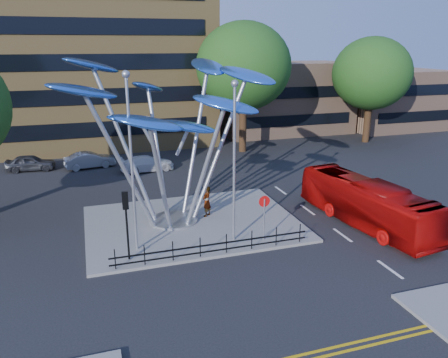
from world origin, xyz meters
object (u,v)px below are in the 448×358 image
object	(u,v)px
no_entry_sign_island	(264,210)
traffic_light_island	(126,211)
tree_right	(244,66)
pedestrian	(207,201)
street_lamp_right	(234,149)
street_lamp_left	(131,148)
parked_car_right	(147,163)
parked_car_mid	(90,160)
parked_car_left	(30,163)
leaf_sculpture	(168,105)
red_bus	(366,203)
tree_far	(372,74)

from	to	relation	value
no_entry_sign_island	traffic_light_island	bearing A→B (deg)	-179.87
tree_right	pedestrian	bearing A→B (deg)	-117.34
tree_right	no_entry_sign_island	size ratio (longest dim) A/B	4.94
street_lamp_right	traffic_light_island	distance (m)	6.05
street_lamp_left	parked_car_right	distance (m)	15.48
parked_car_mid	parked_car_left	bearing A→B (deg)	72.26
street_lamp_left	parked_car_left	world-z (taller)	street_lamp_left
tree_right	parked_car_mid	size ratio (longest dim) A/B	2.96
street_lamp_right	leaf_sculpture	bearing A→B (deg)	124.91
red_bus	tree_far	bearing A→B (deg)	47.48
tree_far	parked_car_right	distance (m)	25.02
parked_car_mid	parked_car_right	distance (m)	5.10
pedestrian	parked_car_right	xyz separation A→B (m)	(-1.90, 11.35, -0.44)
leaf_sculpture	street_lamp_right	xyz separation A→B (m)	(2.57, -3.68, -1.78)
street_lamp_left	parked_car_right	world-z (taller)	street_lamp_left
leaf_sculpture	parked_car_right	xyz separation A→B (m)	(0.23, 11.32, -6.24)
tree_right	parked_car_mid	distance (m)	16.19
parked_car_mid	parked_car_right	xyz separation A→B (m)	(4.50, -2.40, -0.04)
leaf_sculpture	street_lamp_right	world-z (taller)	leaf_sculpture
no_entry_sign_island	red_bus	xyz separation A→B (m)	(6.50, 0.41, -0.48)
street_lamp_left	pedestrian	world-z (taller)	street_lamp_left
tree_right	pedestrian	distance (m)	18.63
no_entry_sign_island	parked_car_left	world-z (taller)	no_entry_sign_island
tree_right	street_lamp_left	bearing A→B (deg)	-124.05
tree_far	street_lamp_left	size ratio (longest dim) A/B	1.23
street_lamp_right	parked_car_mid	bearing A→B (deg)	111.45
leaf_sculpture	no_entry_sign_island	distance (m)	7.71
street_lamp_left	pedestrian	distance (m)	7.01
leaf_sculpture	pedestrian	size ratio (longest dim) A/B	6.86
street_lamp_left	parked_car_mid	distance (m)	17.63
parked_car_right	street_lamp_right	bearing A→B (deg)	-177.03
parked_car_left	parked_car_right	world-z (taller)	parked_car_left
parked_car_mid	parked_car_right	bearing A→B (deg)	-127.67
parked_car_mid	traffic_light_island	bearing A→B (deg)	174.66
traffic_light_island	parked_car_right	size ratio (longest dim) A/B	0.78
street_lamp_left	red_bus	xyz separation A→B (m)	(13.00, -0.57, -4.02)
no_entry_sign_island	pedestrian	xyz separation A→B (m)	(-1.93, 4.14, -0.74)
no_entry_sign_island	parked_car_mid	size ratio (longest dim) A/B	0.60
tree_far	leaf_sculpture	bearing A→B (deg)	-147.52
tree_far	red_bus	size ratio (longest dim) A/B	1.13
tree_right	red_bus	size ratio (longest dim) A/B	1.26
leaf_sculpture	parked_car_mid	xyz separation A→B (m)	(-4.27, 13.72, -6.20)
no_entry_sign_island	pedestrian	distance (m)	4.63
parked_car_mid	parked_car_right	world-z (taller)	parked_car_mid
leaf_sculpture	street_lamp_right	distance (m)	4.83
traffic_light_island	red_bus	distance (m)	13.57
leaf_sculpture	parked_car_left	xyz separation A→B (m)	(-8.94, 14.38, -6.21)
no_entry_sign_island	parked_car_right	size ratio (longest dim) A/B	0.56
leaf_sculpture	parked_car_right	size ratio (longest dim) A/B	2.91
traffic_light_island	pedestrian	world-z (taller)	traffic_light_island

